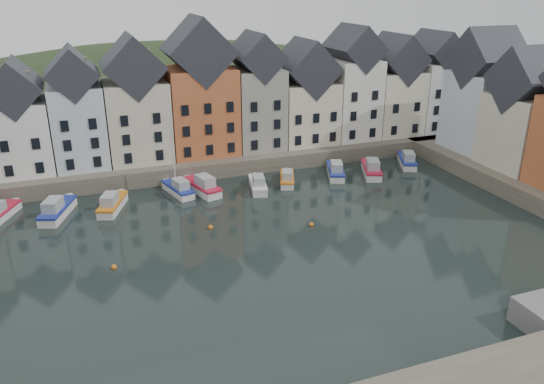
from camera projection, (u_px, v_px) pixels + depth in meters
ground at (274, 258)px, 48.69m from camera, size 260.00×260.00×0.00m
far_quay at (200, 154)px, 74.45m from camera, size 90.00×16.00×2.00m
hillside at (174, 209)px, 104.13m from camera, size 153.60×70.40×64.00m
far_terrace at (223, 100)px, 70.83m from camera, size 72.37×8.16×17.78m
right_terrace at (529, 112)px, 64.02m from camera, size 8.30×24.25×16.36m
mooring_buoys at (217, 238)px, 51.99m from camera, size 20.50×5.50×0.50m
boat_a at (0, 213)px, 56.49m from camera, size 3.86×5.92×2.18m
boat_b at (57, 210)px, 56.87m from camera, size 4.17×6.86×2.52m
boat_c at (112, 204)px, 58.56m from camera, size 3.94×6.37×2.34m
boat_d at (178, 188)px, 62.92m from camera, size 3.18×6.07×11.10m
boat_e at (202, 187)px, 63.41m from camera, size 3.79×6.90×2.53m
boat_f at (258, 185)px, 64.29m from camera, size 2.97×5.98×2.20m
boat_g at (287, 179)px, 66.33m from camera, size 3.48×5.59×2.05m
boat_h at (336, 171)px, 68.76m from camera, size 4.01×6.41×2.36m
boat_i at (372, 169)px, 69.25m from camera, size 4.40×6.80×2.50m
boat_j at (407, 161)px, 72.75m from camera, size 4.26×6.30×2.33m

